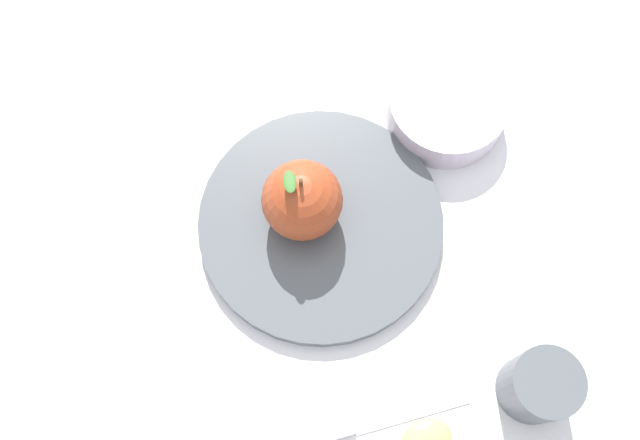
# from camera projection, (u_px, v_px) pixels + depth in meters

# --- Properties ---
(ground_plane) EXTENTS (2.40, 2.40, 0.00)m
(ground_plane) POSITION_uv_depth(u_px,v_px,m) (322.00, 269.00, 0.74)
(ground_plane) COLOR silver
(dinner_plate) EXTENTS (0.25, 0.25, 0.02)m
(dinner_plate) POSITION_uv_depth(u_px,v_px,m) (320.00, 223.00, 0.74)
(dinner_plate) COLOR #4C5156
(dinner_plate) RESTS_ON ground_plane
(apple) EXTENTS (0.08, 0.08, 0.09)m
(apple) POSITION_uv_depth(u_px,v_px,m) (302.00, 200.00, 0.70)
(apple) COLOR #9E3D1E
(apple) RESTS_ON dinner_plate
(side_bowl) EXTENTS (0.13, 0.13, 0.04)m
(side_bowl) POSITION_uv_depth(u_px,v_px,m) (447.00, 106.00, 0.77)
(side_bowl) COLOR silver
(side_bowl) RESTS_ON ground_plane
(cup) EXTENTS (0.07, 0.07, 0.07)m
(cup) POSITION_uv_depth(u_px,v_px,m) (541.00, 385.00, 0.66)
(cup) COLOR #4C5156
(cup) RESTS_ON ground_plane
(knife) EXTENTS (0.20, 0.06, 0.01)m
(knife) POSITION_uv_depth(u_px,v_px,m) (350.00, 427.00, 0.69)
(knife) COLOR silver
(knife) RESTS_ON ground_plane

